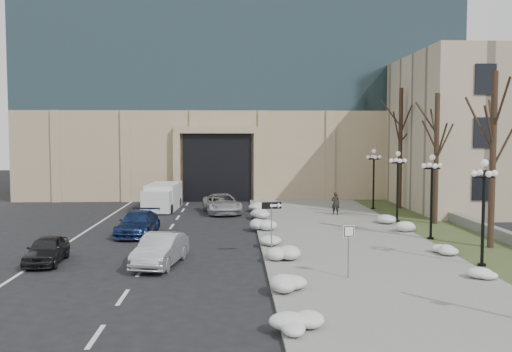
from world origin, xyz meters
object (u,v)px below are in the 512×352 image
(car_e, at_px, (159,198))
(car_b, at_px, (160,250))
(car_c, at_px, (138,223))
(pedestrian, at_px, (335,203))
(lamppost_b, at_px, (432,185))
(lamppost_a, at_px, (484,198))
(one_way_sign, at_px, (275,212))
(lamppost_c, at_px, (398,177))
(car_a, at_px, (47,250))
(lamppost_d, at_px, (374,171))
(keep_sign, at_px, (349,240))
(box_truck, at_px, (163,197))
(car_d, at_px, (222,204))

(car_e, bearing_deg, car_b, -73.51)
(car_b, distance_m, car_c, 8.23)
(car_e, height_order, pedestrian, pedestrian)
(lamppost_b, bearing_deg, lamppost_a, -90.00)
(one_way_sign, relative_size, lamppost_a, 0.56)
(car_c, bearing_deg, one_way_sign, -36.69)
(car_c, relative_size, lamppost_c, 1.00)
(car_e, xyz_separation_m, one_way_sign, (8.17, -20.68, 1.56))
(car_a, xyz_separation_m, one_way_sign, (10.40, 0.72, 1.58))
(lamppost_d, bearing_deg, lamppost_c, -90.00)
(lamppost_c, bearing_deg, keep_sign, -112.76)
(lamppost_d, bearing_deg, car_a, -137.23)
(keep_sign, xyz_separation_m, lamppost_d, (6.28, 21.46, 1.43))
(one_way_sign, bearing_deg, car_e, 100.99)
(car_b, distance_m, lamppost_c, 18.67)
(car_b, distance_m, lamppost_b, 15.31)
(lamppost_a, bearing_deg, pedestrian, 102.32)
(one_way_sign, bearing_deg, box_truck, 102.04)
(keep_sign, relative_size, lamppost_b, 0.47)
(one_way_sign, bearing_deg, keep_sign, -69.37)
(one_way_sign, relative_size, lamppost_b, 0.56)
(car_b, relative_size, lamppost_a, 0.91)
(car_e, bearing_deg, car_a, -87.15)
(lamppost_d, bearing_deg, car_b, -127.29)
(box_truck, bearing_deg, car_e, 106.88)
(car_d, height_order, box_truck, box_truck)
(lamppost_d, bearing_deg, box_truck, 176.78)
(car_d, bearing_deg, lamppost_b, -55.00)
(car_b, relative_size, lamppost_d, 0.91)
(car_e, bearing_deg, car_d, -33.69)
(car_a, xyz_separation_m, lamppost_d, (19.30, 17.85, 2.45))
(car_d, height_order, one_way_sign, one_way_sign)
(lamppost_a, bearing_deg, car_c, 151.56)
(pedestrian, xyz_separation_m, box_truck, (-12.87, 4.19, 0.04))
(car_c, distance_m, lamppost_a, 18.82)
(pedestrian, bearing_deg, box_truck, 0.55)
(car_a, xyz_separation_m, car_e, (2.23, 21.39, 0.01))
(box_truck, bearing_deg, one_way_sign, -64.50)
(car_c, xyz_separation_m, lamppost_a, (16.42, -8.89, 2.38))
(car_b, bearing_deg, box_truck, 106.98)
(one_way_sign, xyz_separation_m, lamppost_b, (8.90, 4.14, 0.87))
(car_e, bearing_deg, car_c, -78.55)
(car_c, distance_m, lamppost_b, 16.76)
(car_a, relative_size, lamppost_d, 0.77)
(car_d, xyz_separation_m, box_truck, (-4.69, 2.27, 0.25))
(car_a, bearing_deg, lamppost_c, 27.19)
(car_b, xyz_separation_m, car_e, (-2.98, 22.05, -0.07))
(one_way_sign, bearing_deg, car_a, 173.37)
(car_d, bearing_deg, pedestrian, -23.40)
(lamppost_b, bearing_deg, car_b, -158.65)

